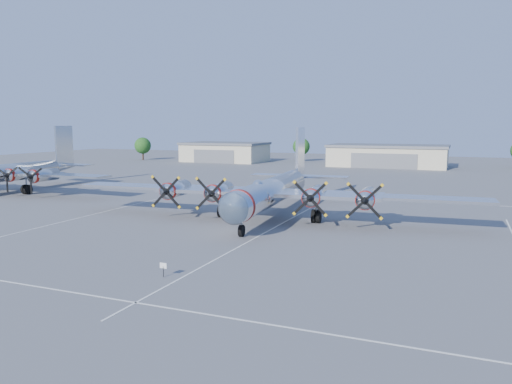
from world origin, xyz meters
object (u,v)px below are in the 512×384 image
at_px(tree_west, 301,147).
at_px(hangar_west, 225,152).
at_px(tree_far_west, 143,146).
at_px(hangar_center, 388,156).
at_px(main_bomber_b29, 273,217).
at_px(bomber_west, 14,191).
at_px(info_placard, 163,267).

bearing_deg(tree_west, hangar_west, -158.11).
xyz_separation_m(tree_far_west, tree_west, (45.00, 12.00, 0.00)).
relative_size(hangar_center, main_bomber_b29, 0.63).
relative_size(tree_far_west, bomber_west, 0.17).
height_order(tree_far_west, info_placard, tree_far_west).
distance_m(hangar_center, info_placard, 99.15).
bearing_deg(main_bomber_b29, tree_west, 100.84).
xyz_separation_m(hangar_center, info_placard, (-1.23, -99.12, -2.01)).
bearing_deg(tree_west, bomber_west, -105.87).
distance_m(hangar_west, hangar_center, 45.00).
bearing_deg(hangar_west, bomber_west, -91.87).
bearing_deg(hangar_west, info_placard, -66.17).
height_order(hangar_west, info_placard, hangar_west).
distance_m(tree_far_west, tree_west, 46.57).
relative_size(tree_west, main_bomber_b29, 0.15).
bearing_deg(bomber_west, tree_far_west, 108.44).
bearing_deg(hangar_west, tree_west, 21.89).
xyz_separation_m(tree_far_west, bomber_west, (22.70, -66.46, -4.22)).
distance_m(tree_west, bomber_west, 81.67).
bearing_deg(tree_far_west, main_bomber_b29, -46.43).
height_order(hangar_center, bomber_west, hangar_center).
height_order(hangar_center, main_bomber_b29, hangar_center).
bearing_deg(hangar_west, main_bomber_b29, -60.37).
relative_size(hangar_west, bomber_west, 0.59).
height_order(hangar_center, tree_west, tree_west).
distance_m(tree_west, info_placard, 109.82).
bearing_deg(tree_far_west, tree_west, 14.93).
bearing_deg(tree_far_west, info_placard, -54.15).
xyz_separation_m(tree_west, main_bomber_b29, (22.78, -83.25, -4.22)).
bearing_deg(info_placard, main_bomber_b29, 90.77).
relative_size(hangar_west, hangar_center, 0.79).
bearing_deg(tree_far_west, hangar_west, 9.01).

